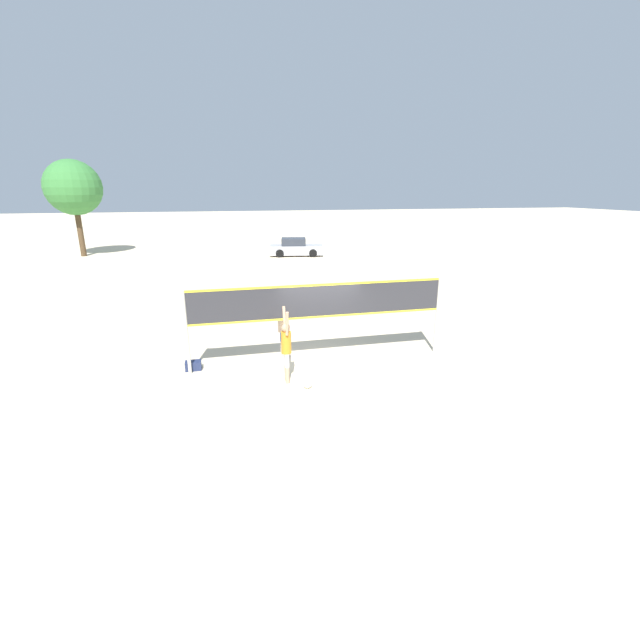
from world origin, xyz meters
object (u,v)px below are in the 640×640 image
player_spiker (286,344)px  player_blocker (282,324)px  tree_left_cluster (73,188)px  gear_bag (193,365)px  volleyball (308,384)px  volleyball_net (320,306)px  parked_car_near (296,248)px

player_spiker → player_blocker: size_ratio=1.05×
tree_left_cluster → gear_bag: bearing=-69.3°
player_blocker → tree_left_cluster: 28.85m
volleyball → gear_bag: size_ratio=0.48×
player_blocker → volleyball_net: bearing=53.5°
player_blocker → volleyball: bearing=6.8°
volleyball_net → player_blocker: bearing=143.5°
volleyball_net → tree_left_cluster: (-13.73, 26.36, 3.52)m
volleyball_net → volleyball: (-0.77, -1.76, -1.73)m
volleyball → player_spiker: bearing=131.5°
volleyball_net → parked_car_near: 22.86m
volleyball_net → player_spiker: bearing=-135.9°
volleyball_net → player_blocker: size_ratio=3.90×
player_spiker → volleyball_net: bearing=-45.9°
volleyball_net → parked_car_near: volleyball_net is taller
player_blocker → gear_bag: (-2.82, -0.52, -0.95)m
player_spiker → volleyball: size_ratio=9.66×
volleyball → parked_car_near: (4.04, 24.35, 0.53)m
volleyball_net → gear_bag: 4.26m
player_blocker → volleyball: (0.31, -2.55, -0.97)m
volleyball_net → volleyball: 2.59m
volleyball_net → parked_car_near: bearing=81.8°
parked_car_near → gear_bag: bearing=-97.7°
gear_bag → tree_left_cluster: 28.36m
player_spiker → tree_left_cluster: 30.56m
volleyball → parked_car_near: size_ratio=0.05×
volleyball_net → gear_bag: (-3.89, 0.28, -1.71)m
player_spiker → gear_bag: player_spiker is taller
gear_bag → parked_car_near: bearing=72.2°
player_spiker → player_blocker: (0.18, 2.01, -0.05)m
player_blocker → volleyball: size_ratio=9.24×
volleyball → gear_bag: gear_bag is taller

